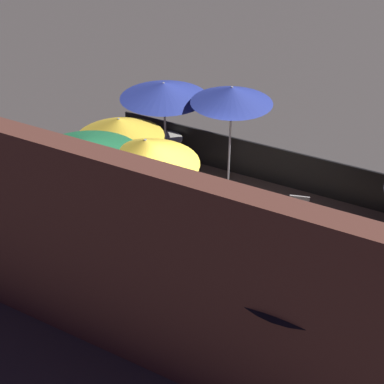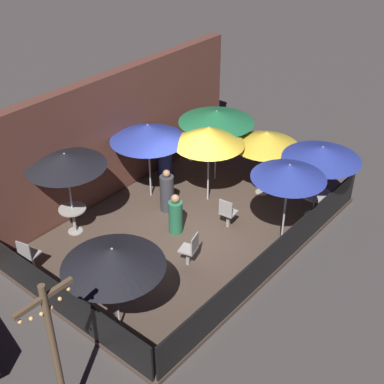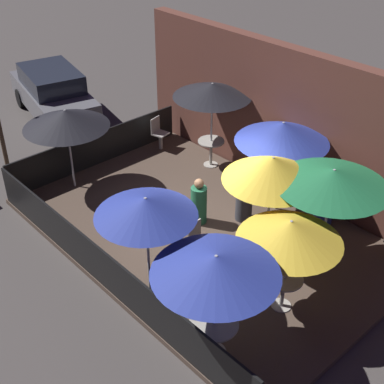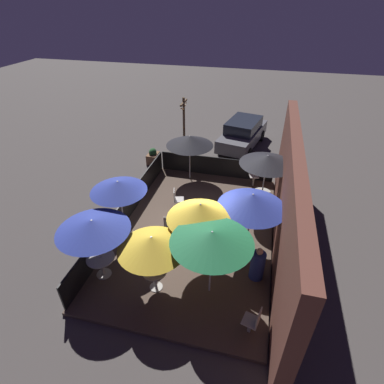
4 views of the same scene
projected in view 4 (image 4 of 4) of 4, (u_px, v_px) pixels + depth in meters
ground_plane at (195, 233)px, 11.28m from camera, size 60.00×60.00×0.00m
patio_deck at (195, 232)px, 11.25m from camera, size 8.58×5.59×0.12m
building_wall at (287, 204)px, 9.63m from camera, size 10.18×0.36×3.74m
fence_front at (126, 210)px, 11.50m from camera, size 8.38×0.05×0.95m
fence_side_left at (216, 166)px, 14.38m from camera, size 0.05×5.39×0.95m
patio_umbrella_0 at (93, 225)px, 8.36m from camera, size 2.10×2.10×2.19m
patio_umbrella_1 at (152, 243)px, 8.05m from camera, size 1.92×1.92×2.03m
patio_umbrella_2 at (267, 160)px, 11.19m from camera, size 2.07×2.07×2.41m
patio_umbrella_3 at (200, 211)px, 8.75m from camera, size 2.03×2.03×2.36m
patio_umbrella_4 at (190, 141)px, 13.33m from camera, size 2.13×2.13×2.16m
patio_umbrella_5 at (252, 201)px, 9.21m from camera, size 2.17×2.17×2.33m
patio_umbrella_6 at (118, 186)px, 9.63m from camera, size 1.84×1.84×2.42m
patio_umbrella_7 at (212, 237)px, 7.77m from camera, size 2.25×2.25×2.32m
dining_table_0 at (101, 261)px, 9.15m from camera, size 0.85×0.85×0.74m
dining_table_1 at (155, 275)px, 8.75m from camera, size 0.72×0.72×0.72m
dining_table_2 at (262, 196)px, 12.09m from camera, size 0.73×0.73×0.76m
patio_chair_0 at (253, 321)px, 7.57m from camera, size 0.49×0.49×0.91m
patio_chair_1 at (177, 199)px, 12.04m from camera, size 0.49×0.49×0.93m
patio_chair_2 at (254, 175)px, 13.62m from camera, size 0.49×0.49×0.95m
patio_chair_3 at (169, 229)px, 10.52m from camera, size 0.44×0.44×0.93m
patron_0 at (202, 215)px, 11.14m from camera, size 0.53×0.53×1.17m
patron_1 at (257, 265)px, 9.11m from camera, size 0.61×0.61×1.18m
patron_2 at (222, 228)px, 10.42m from camera, size 0.56×0.56×1.31m
planter_box at (153, 157)px, 15.72m from camera, size 0.74×0.52×0.84m
light_post at (184, 126)px, 15.32m from camera, size 1.10×0.12×3.32m
parked_car_0 at (243, 133)px, 17.16m from camera, size 4.62×2.59×1.62m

